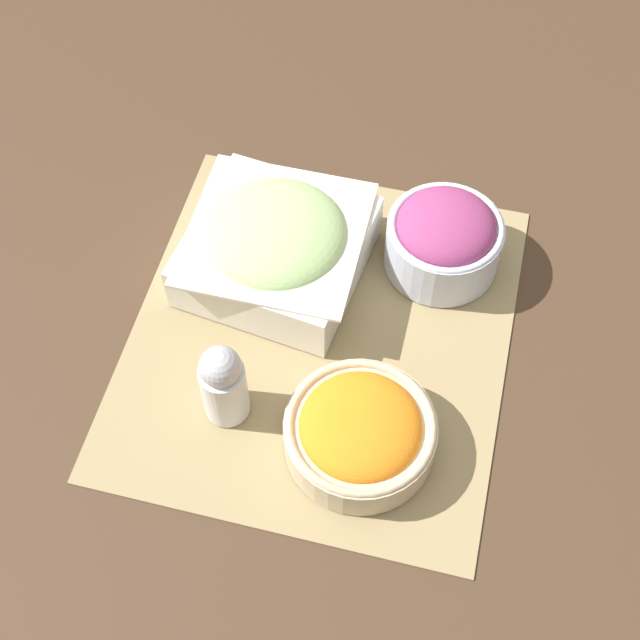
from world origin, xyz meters
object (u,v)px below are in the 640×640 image
object	(u,v)px
onion_bowl	(444,237)
pepper_shaker	(223,383)
carrot_bowl	(360,431)
cucumber_bowl	(276,244)

from	to	relation	value
onion_bowl	pepper_shaker	world-z (taller)	pepper_shaker
carrot_bowl	pepper_shaker	bearing A→B (deg)	86.66
onion_bowl	cucumber_bowl	bearing A→B (deg)	106.55
cucumber_bowl	onion_bowl	distance (m)	0.19
carrot_bowl	onion_bowl	bearing A→B (deg)	-9.43
onion_bowl	pepper_shaker	distance (m)	0.30
cucumber_bowl	carrot_bowl	bearing A→B (deg)	-144.57
onion_bowl	pepper_shaker	bearing A→B (deg)	142.63
carrot_bowl	cucumber_bowl	xyz separation A→B (m)	(0.19, 0.14, 0.01)
carrot_bowl	cucumber_bowl	world-z (taller)	cucumber_bowl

